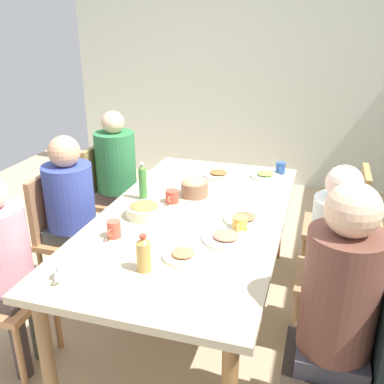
{
  "coord_description": "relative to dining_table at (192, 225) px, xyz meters",
  "views": [
    {
      "loc": [
        2.31,
        0.7,
        1.88
      ],
      "look_at": [
        0.0,
        0.0,
        0.9
      ],
      "focal_mm": 40.86,
      "sensor_mm": 36.0,
      "label": 1
    }
  ],
  "objects": [
    {
      "name": "bottle_0",
      "position": [
        -0.14,
        -0.38,
        0.19
      ],
      "size": [
        0.05,
        0.05,
        0.25
      ],
      "color": "#43893D",
      "rests_on": "dining_table"
    },
    {
      "name": "cup_4",
      "position": [
        0.4,
        -0.32,
        0.12
      ],
      "size": [
        0.11,
        0.07,
        0.1
      ],
      "color": "#CB5541",
      "rests_on": "dining_table"
    },
    {
      "name": "person_0",
      "position": [
        -0.69,
        -0.84,
        0.04
      ],
      "size": [
        0.32,
        0.32,
        1.2
      ],
      "color": "#3D403C",
      "rests_on": "ground_plane"
    },
    {
      "name": "chair_3",
      "position": [
        0.0,
        0.93,
        -0.17
      ],
      "size": [
        0.4,
        0.4,
        0.9
      ],
      "color": "#A97B52",
      "rests_on": "ground_plane"
    },
    {
      "name": "person_3",
      "position": [
        -0.0,
        0.84,
        0.01
      ],
      "size": [
        0.3,
        0.3,
        1.15
      ],
      "color": "brown",
      "rests_on": "ground_plane"
    },
    {
      "name": "dining_table",
      "position": [
        0.0,
        0.0,
        0.0
      ],
      "size": [
        2.07,
        1.09,
        0.75
      ],
      "color": "#BEB08E",
      "rests_on": "ground_plane"
    },
    {
      "name": "bowl_0",
      "position": [
        -0.3,
        -0.07,
        0.13
      ],
      "size": [
        0.18,
        0.18,
        0.12
      ],
      "color": "#90684E",
      "rests_on": "dining_table"
    },
    {
      "name": "cup_3",
      "position": [
        0.12,
        0.32,
        0.11
      ],
      "size": [
        0.12,
        0.09,
        0.08
      ],
      "color": "#E3C04D",
      "rests_on": "dining_table"
    },
    {
      "name": "bowl_1",
      "position": [
        0.1,
        -0.27,
        0.11
      ],
      "size": [
        0.22,
        0.22,
        0.09
      ],
      "color": "beige",
      "rests_on": "dining_table"
    },
    {
      "name": "cup_0",
      "position": [
        -0.15,
        -0.18,
        0.11
      ],
      "size": [
        0.12,
        0.09,
        0.08
      ],
      "color": "#C74939",
      "rests_on": "dining_table"
    },
    {
      "name": "ground_plane",
      "position": [
        0.0,
        0.0,
        -0.68
      ],
      "size": [
        6.4,
        6.4,
        0.0
      ],
      "primitive_type": "plane",
      "color": "tan"
    },
    {
      "name": "person_1",
      "position": [
        0.69,
        -0.84,
        0.02
      ],
      "size": [
        0.32,
        0.32,
        1.15
      ],
      "color": "#44493B",
      "rests_on": "ground_plane"
    },
    {
      "name": "plate_0",
      "position": [
        -0.72,
        -0.01,
        0.08
      ],
      "size": [
        0.23,
        0.23,
        0.04
      ],
      "color": "silver",
      "rests_on": "dining_table"
    },
    {
      "name": "person_4",
      "position": [
        0.0,
        -0.84,
        0.04
      ],
      "size": [
        0.32,
        0.32,
        1.18
      ],
      "color": "#494440",
      "rests_on": "ground_plane"
    },
    {
      "name": "chair_4",
      "position": [
        0.0,
        -0.93,
        -0.17
      ],
      "size": [
        0.4,
        0.4,
        0.9
      ],
      "color": "#B07D4D",
      "rests_on": "ground_plane"
    },
    {
      "name": "plate_3",
      "position": [
        0.25,
        0.27,
        0.08
      ],
      "size": [
        0.26,
        0.26,
        0.04
      ],
      "color": "silver",
      "rests_on": "dining_table"
    },
    {
      "name": "cup_1",
      "position": [
        -0.91,
        0.43,
        0.11
      ],
      "size": [
        0.11,
        0.07,
        0.09
      ],
      "color": "#2F53A0",
      "rests_on": "dining_table"
    },
    {
      "name": "person_5",
      "position": [
        0.69,
        0.84,
        0.1
      ],
      "size": [
        0.31,
        0.31,
        1.3
      ],
      "color": "#41414B",
      "rests_on": "ground_plane"
    },
    {
      "name": "chair_2",
      "position": [
        -0.69,
        0.93,
        -0.17
      ],
      "size": [
        0.4,
        0.4,
        0.9
      ],
      "color": "#AE7C55",
      "rests_on": "ground_plane"
    },
    {
      "name": "chair_5",
      "position": [
        0.69,
        0.93,
        -0.17
      ],
      "size": [
        0.4,
        0.4,
        0.9
      ],
      "color": "black",
      "rests_on": "ground_plane"
    },
    {
      "name": "wall_left",
      "position": [
        -2.73,
        0.0,
        0.62
      ],
      "size": [
        0.12,
        4.49,
        2.6
      ],
      "primitive_type": "cube",
      "color": "silver",
      "rests_on": "ground_plane"
    },
    {
      "name": "bottle_1",
      "position": [
        0.66,
        -0.04,
        0.16
      ],
      "size": [
        0.07,
        0.07,
        0.19
      ],
      "color": "tan",
      "rests_on": "dining_table"
    },
    {
      "name": "plate_1",
      "position": [
        -0.8,
        0.33,
        0.08
      ],
      "size": [
        0.22,
        0.22,
        0.04
      ],
      "color": "silver",
      "rests_on": "dining_table"
    },
    {
      "name": "plate_4",
      "position": [
        -0.01,
        0.32,
        0.08
      ],
      "size": [
        0.24,
        0.24,
        0.04
      ],
      "color": "silver",
      "rests_on": "dining_table"
    },
    {
      "name": "chair_0",
      "position": [
        -0.69,
        -0.93,
        -0.17
      ],
      "size": [
        0.4,
        0.4,
        0.9
      ],
      "color": "#A9774E",
      "rests_on": "ground_plane"
    },
    {
      "name": "plate_2",
      "position": [
        0.5,
        0.1,
        0.08
      ],
      "size": [
        0.21,
        0.21,
        0.04
      ],
      "color": "#EEE6C9",
      "rests_on": "dining_table"
    },
    {
      "name": "cup_2",
      "position": [
        0.84,
        -0.36,
        0.11
      ],
      "size": [
        0.11,
        0.07,
        0.08
      ],
      "color": "white",
      "rests_on": "dining_table"
    }
  ]
}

